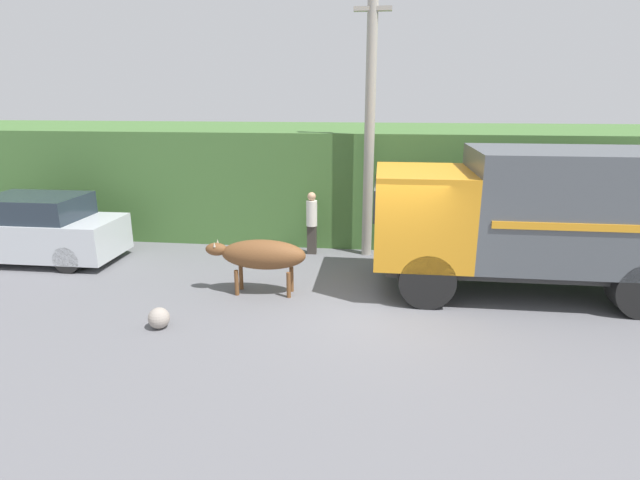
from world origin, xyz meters
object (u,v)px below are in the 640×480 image
(parked_suv, at_px, (35,230))
(brown_cow, at_px, (261,255))
(pedestrian_on_hill, at_px, (312,220))
(utility_pole, at_px, (370,119))
(cargo_truck, at_px, (538,215))
(roadside_rock, at_px, (159,318))

(parked_suv, bearing_deg, brown_cow, -15.33)
(brown_cow, xyz_separation_m, pedestrian_on_hill, (0.68, 2.88, 0.08))
(brown_cow, relative_size, utility_pole, 0.31)
(brown_cow, height_order, utility_pole, utility_pole)
(cargo_truck, xyz_separation_m, parked_suv, (-11.92, 0.77, -0.92))
(parked_suv, distance_m, pedestrian_on_hill, 7.04)
(brown_cow, bearing_deg, cargo_truck, 5.10)
(pedestrian_on_hill, height_order, utility_pole, utility_pole)
(cargo_truck, height_order, pedestrian_on_hill, cargo_truck)
(utility_pole, distance_m, roadside_rock, 6.94)
(cargo_truck, relative_size, roadside_rock, 16.65)
(parked_suv, relative_size, utility_pole, 0.62)
(utility_pole, bearing_deg, cargo_truck, -33.08)
(parked_suv, bearing_deg, pedestrian_on_hill, 9.55)
(parked_suv, height_order, utility_pole, utility_pole)
(cargo_truck, bearing_deg, roadside_rock, -158.20)
(roadside_rock, bearing_deg, utility_pole, 53.47)
(brown_cow, xyz_separation_m, utility_pole, (2.14, 3.03, 2.67))
(cargo_truck, distance_m, brown_cow, 5.82)
(brown_cow, bearing_deg, parked_suv, 164.78)
(parked_suv, relative_size, roadside_rock, 10.99)
(parked_suv, bearing_deg, utility_pole, 8.54)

